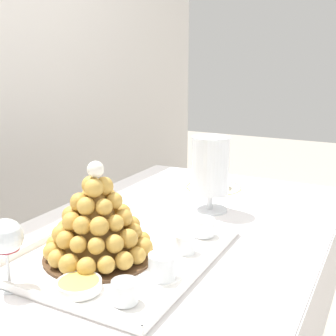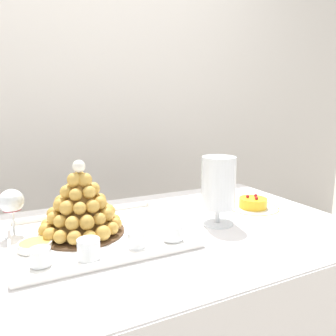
# 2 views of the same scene
# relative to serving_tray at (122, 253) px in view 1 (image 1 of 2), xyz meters

# --- Properties ---
(buffet_table) EXTENTS (1.50, 0.86, 0.78)m
(buffet_table) POSITION_rel_serving_tray_xyz_m (0.14, -0.03, -0.10)
(buffet_table) COLOR brown
(buffet_table) RESTS_ON ground_plane
(serving_tray) EXTENTS (0.54, 0.45, 0.02)m
(serving_tray) POSITION_rel_serving_tray_xyz_m (0.00, 0.00, 0.00)
(serving_tray) COLOR white
(serving_tray) RESTS_ON buffet_table
(croquembouche) EXTENTS (0.27, 0.27, 0.25)m
(croquembouche) POSITION_rel_serving_tray_xyz_m (-0.05, 0.04, 0.09)
(croquembouche) COLOR #4C331E
(croquembouche) RESTS_ON serving_tray
(dessert_cup_left) EXTENTS (0.05, 0.05, 0.05)m
(dessert_cup_left) POSITION_rel_serving_tray_xyz_m (-0.19, -0.13, 0.02)
(dessert_cup_left) COLOR silver
(dessert_cup_left) RESTS_ON serving_tray
(dessert_cup_mid_left) EXTENTS (0.06, 0.06, 0.06)m
(dessert_cup_mid_left) POSITION_rel_serving_tray_xyz_m (-0.07, -0.15, 0.03)
(dessert_cup_mid_left) COLOR silver
(dessert_cup_mid_left) RESTS_ON serving_tray
(dessert_cup_centre) EXTENTS (0.05, 0.05, 0.05)m
(dessert_cup_centre) POSITION_rel_serving_tray_xyz_m (0.07, -0.14, 0.02)
(dessert_cup_centre) COLOR silver
(dessert_cup_centre) RESTS_ON serving_tray
(dessert_cup_mid_right) EXTENTS (0.06, 0.06, 0.05)m
(dessert_cup_mid_right) POSITION_rel_serving_tray_xyz_m (0.20, -0.14, 0.02)
(dessert_cup_mid_right) COLOR silver
(dessert_cup_mid_right) RESTS_ON serving_tray
(creme_brulee_ramekin) EXTENTS (0.10, 0.10, 0.02)m
(creme_brulee_ramekin) POSITION_rel_serving_tray_xyz_m (-0.20, -0.02, 0.01)
(creme_brulee_ramekin) COLOR white
(creme_brulee_ramekin) RESTS_ON serving_tray
(macaron_goblet) EXTENTS (0.12, 0.12, 0.25)m
(macaron_goblet) POSITION_rel_serving_tray_xyz_m (0.42, -0.07, 0.14)
(macaron_goblet) COLOR white
(macaron_goblet) RESTS_ON buffet_table
(fruit_tart_plate) EXTENTS (0.22, 0.22, 0.06)m
(fruit_tart_plate) POSITION_rel_serving_tray_xyz_m (0.65, 0.01, 0.01)
(fruit_tart_plate) COLOR white
(fruit_tart_plate) RESTS_ON buffet_table
(wine_glass) EXTENTS (0.08, 0.08, 0.16)m
(wine_glass) POSITION_rel_serving_tray_xyz_m (-0.25, 0.13, 0.11)
(wine_glass) COLOR silver
(wine_glass) RESTS_ON buffet_table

